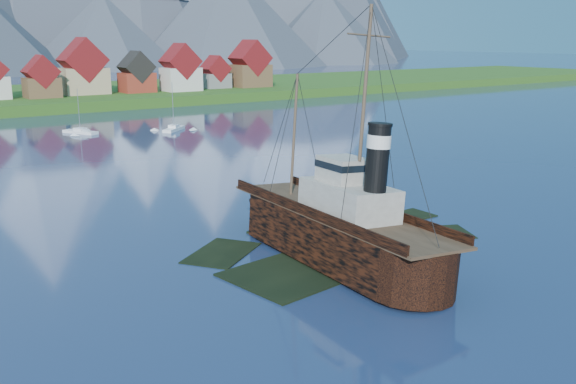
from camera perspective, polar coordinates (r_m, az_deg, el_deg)
ground at (r=62.48m, az=4.07°, el=-5.38°), size 1400.00×1400.00×0.00m
shoal at (r=65.24m, az=4.09°, el=-4.87°), size 31.71×21.24×1.14m
seawall at (r=182.76m, az=-23.10°, el=6.16°), size 600.00×2.50×2.00m
tugboat_wreck at (r=60.59m, az=3.31°, el=-2.95°), size 7.11×30.65×24.29m
sailboat_d at (r=145.50m, az=-10.11°, el=5.49°), size 7.41×7.05×11.17m
sailboat_e at (r=146.11m, az=-17.97°, el=5.06°), size 5.76×8.69×10.01m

